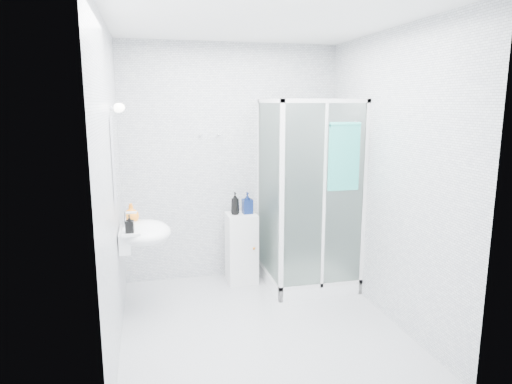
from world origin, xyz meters
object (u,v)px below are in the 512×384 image
object	(u,v)px
shower_enclosure	(303,246)
storage_cabinet	(242,248)
hand_towel	(344,155)
shampoo_bottle_b	(247,203)
wall_basin	(143,233)
shampoo_bottle_a	(235,203)
soap_dispenser_black	(130,224)
soap_dispenser_orange	(131,213)

from	to	relation	value
shower_enclosure	storage_cabinet	xyz separation A→B (m)	(-0.61, 0.29, -0.06)
hand_towel	shampoo_bottle_b	size ratio (longest dim) A/B	2.80
wall_basin	storage_cabinet	size ratio (longest dim) A/B	0.72
shampoo_bottle_a	soap_dispenser_black	world-z (taller)	soap_dispenser_black
shower_enclosure	soap_dispenser_orange	xyz separation A→B (m)	(-1.75, -0.17, 0.51)
storage_cabinet	hand_towel	world-z (taller)	hand_towel
soap_dispenser_orange	soap_dispenser_black	bearing A→B (deg)	-90.80
shampoo_bottle_b	soap_dispenser_black	bearing A→B (deg)	-146.62
hand_towel	storage_cabinet	bearing A→B (deg)	141.70
soap_dispenser_orange	shampoo_bottle_a	bearing A→B (deg)	22.88
soap_dispenser_black	wall_basin	bearing A→B (deg)	61.45
shampoo_bottle_a	shower_enclosure	bearing A→B (deg)	-22.47
soap_dispenser_orange	soap_dispenser_black	world-z (taller)	soap_dispenser_orange
shower_enclosure	storage_cabinet	world-z (taller)	shower_enclosure
storage_cabinet	soap_dispenser_orange	world-z (taller)	soap_dispenser_orange
wall_basin	soap_dispenser_orange	distance (m)	0.24
wall_basin	shampoo_bottle_a	distance (m)	1.15
storage_cabinet	shampoo_bottle_b	world-z (taller)	shampoo_bottle_b
hand_towel	shampoo_bottle_b	world-z (taller)	hand_towel
storage_cabinet	hand_towel	bearing A→B (deg)	-38.80
shampoo_bottle_a	storage_cabinet	bearing A→B (deg)	2.42
storage_cabinet	shampoo_bottle_b	distance (m)	0.51
soap_dispenser_orange	storage_cabinet	bearing A→B (deg)	21.75
wall_basin	shampoo_bottle_b	bearing A→B (deg)	28.77
wall_basin	soap_dispenser_black	size ratio (longest dim) A/B	3.59
soap_dispenser_orange	shampoo_bottle_b	bearing A→B (deg)	20.93
hand_towel	soap_dispenser_black	size ratio (longest dim) A/B	4.21
hand_towel	soap_dispenser_black	world-z (taller)	hand_towel
shampoo_bottle_b	shampoo_bottle_a	bearing A→B (deg)	-175.60
wall_basin	shower_enclosure	bearing A→B (deg)	10.81
wall_basin	hand_towel	size ratio (longest dim) A/B	0.85
shower_enclosure	shampoo_bottle_a	distance (m)	0.86
shower_enclosure	shampoo_bottle_a	world-z (taller)	shower_enclosure
storage_cabinet	shampoo_bottle_a	size ratio (longest dim) A/B	3.18
shower_enclosure	soap_dispenser_black	distance (m)	1.90
wall_basin	storage_cabinet	xyz separation A→B (m)	(1.04, 0.60, -0.41)
shower_enclosure	storage_cabinet	bearing A→B (deg)	155.06
wall_basin	storage_cabinet	bearing A→B (deg)	30.04
shampoo_bottle_a	shampoo_bottle_b	size ratio (longest dim) A/B	1.04
storage_cabinet	soap_dispenser_black	xyz separation A→B (m)	(-1.14, -0.79, 0.55)
wall_basin	hand_towel	bearing A→B (deg)	-2.55
hand_towel	soap_dispenser_black	bearing A→B (deg)	-177.02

